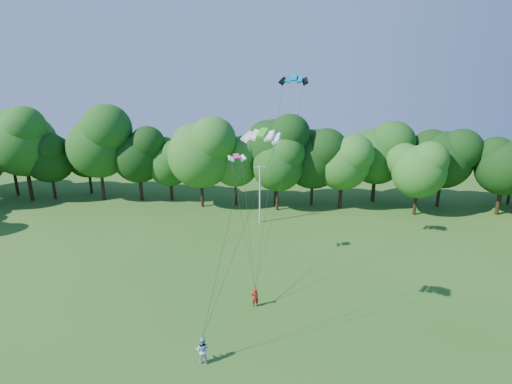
{
  "coord_description": "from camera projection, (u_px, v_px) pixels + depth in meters",
  "views": [
    {
      "loc": [
        4.65,
        -18.89,
        18.16
      ],
      "look_at": [
        1.8,
        13.0,
        8.59
      ],
      "focal_mm": 28.0,
      "sensor_mm": 36.0,
      "label": 1
    }
  ],
  "objects": [
    {
      "name": "kite_flyer_right",
      "position": [
        202.0,
        350.0,
        25.88
      ],
      "size": [
        0.96,
        0.78,
        1.85
      ],
      "primitive_type": "imported",
      "rotation": [
        0.0,
        0.0,
        3.05
      ],
      "color": "#A2BAE1",
      "rests_on": "ground"
    },
    {
      "name": "tree_back_east",
      "position": [
        506.0,
        164.0,
        55.94
      ],
      "size": [
        6.54,
        6.54,
        9.51
      ],
      "color": "#311D13",
      "rests_on": "ground"
    },
    {
      "name": "kite_flyer_left",
      "position": [
        255.0,
        297.0,
        32.14
      ],
      "size": [
        0.66,
        0.51,
        1.61
      ],
      "primitive_type": "imported",
      "rotation": [
        0.0,
        0.0,
        3.37
      ],
      "color": "#9F1A14",
      "rests_on": "ground"
    },
    {
      "name": "kite_teal",
      "position": [
        294.0,
        78.0,
        35.65
      ],
      "size": [
        2.63,
        1.46,
        0.64
      ],
      "rotation": [
        0.0,
        0.0,
        -0.16
      ],
      "color": "#047295",
      "rests_on": "ground"
    },
    {
      "name": "kite_green",
      "position": [
        262.0,
        133.0,
        23.89
      ],
      "size": [
        2.49,
        1.6,
        0.52
      ],
      "rotation": [
        0.0,
        0.0,
        -0.27
      ],
      "color": "green",
      "rests_on": "ground"
    },
    {
      "name": "tree_back_west",
      "position": [
        22.0,
        138.0,
        56.68
      ],
      "size": [
        10.18,
        10.18,
        14.8
      ],
      "color": "black",
      "rests_on": "ground"
    },
    {
      "name": "tree_back_center",
      "position": [
        276.0,
        147.0,
        54.79
      ],
      "size": [
        9.24,
        9.24,
        13.44
      ],
      "color": "#2E2311",
      "rests_on": "ground"
    },
    {
      "name": "utility_pole",
      "position": [
        260.0,
        193.0,
        49.41
      ],
      "size": [
        1.46,
        0.4,
        7.41
      ],
      "rotation": [
        0.0,
        0.0,
        0.22
      ],
      "color": "beige",
      "rests_on": "ground"
    },
    {
      "name": "kite_pink",
      "position": [
        237.0,
        156.0,
        36.08
      ],
      "size": [
        1.76,
        1.31,
        0.38
      ],
      "rotation": [
        0.0,
        0.0,
        0.4
      ],
      "color": "#DA3C77",
      "rests_on": "ground"
    }
  ]
}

